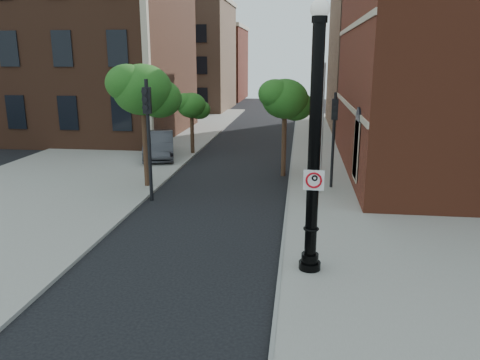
# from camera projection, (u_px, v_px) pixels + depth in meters

# --- Properties ---
(ground) EXTENTS (120.00, 120.00, 0.00)m
(ground) POSITION_uv_depth(u_px,v_px,m) (205.00, 279.00, 12.94)
(ground) COLOR black
(ground) RESTS_ON ground
(sidewalk_right) EXTENTS (8.00, 60.00, 0.12)m
(sidewalk_right) POSITION_uv_depth(u_px,v_px,m) (374.00, 188.00, 21.77)
(sidewalk_right) COLOR gray
(sidewalk_right) RESTS_ON ground
(sidewalk_left) EXTENTS (10.00, 50.00, 0.12)m
(sidewalk_left) POSITION_uv_depth(u_px,v_px,m) (127.00, 148.00, 31.31)
(sidewalk_left) COLOR gray
(sidewalk_left) RESTS_ON ground
(curb_edge) EXTENTS (0.10, 60.00, 0.14)m
(curb_edge) POSITION_uv_depth(u_px,v_px,m) (289.00, 185.00, 22.26)
(curb_edge) COLOR gray
(curb_edge) RESTS_ON ground
(victorian_building) EXTENTS (18.60, 14.60, 17.95)m
(victorian_building) POSITION_uv_depth(u_px,v_px,m) (60.00, 20.00, 35.72)
(victorian_building) COLOR #583120
(victorian_building) RESTS_ON ground
(bg_building_tan_a) EXTENTS (12.00, 12.00, 12.00)m
(bg_building_tan_a) POSITION_uv_depth(u_px,v_px,m) (179.00, 58.00, 55.14)
(bg_building_tan_a) COLOR #90674E
(bg_building_tan_a) RESTS_ON ground
(bg_building_red) EXTENTS (12.00, 12.00, 10.00)m
(bg_building_red) POSITION_uv_depth(u_px,v_px,m) (203.00, 65.00, 68.83)
(bg_building_red) COLOR maroon
(bg_building_red) RESTS_ON ground
(bg_building_tan_b) EXTENTS (22.00, 14.00, 14.00)m
(bg_building_tan_b) POSITION_uv_depth(u_px,v_px,m) (470.00, 45.00, 37.98)
(bg_building_tan_b) COLOR #90674E
(bg_building_tan_b) RESTS_ON ground
(lamppost) EXTENTS (0.62, 0.62, 7.33)m
(lamppost) POSITION_uv_depth(u_px,v_px,m) (314.00, 156.00, 12.46)
(lamppost) COLOR black
(lamppost) RESTS_ON ground
(no_parking_sign) EXTENTS (0.55, 0.08, 0.55)m
(no_parking_sign) POSITION_uv_depth(u_px,v_px,m) (314.00, 180.00, 12.43)
(no_parking_sign) COLOR white
(no_parking_sign) RESTS_ON ground
(parked_car) EXTENTS (3.03, 5.28, 1.65)m
(parked_car) POSITION_uv_depth(u_px,v_px,m) (159.00, 145.00, 28.26)
(parked_car) COLOR #303036
(parked_car) RESTS_ON ground
(traffic_signal_left) EXTENTS (0.35, 0.43, 5.11)m
(traffic_signal_left) POSITION_uv_depth(u_px,v_px,m) (148.00, 120.00, 19.18)
(traffic_signal_left) COLOR black
(traffic_signal_left) RESTS_ON ground
(traffic_signal_right) EXTENTS (0.28, 0.36, 4.46)m
(traffic_signal_right) POSITION_uv_depth(u_px,v_px,m) (334.00, 125.00, 20.97)
(traffic_signal_right) COLOR black
(traffic_signal_right) RESTS_ON ground
(utility_pole) EXTENTS (0.11, 0.11, 5.75)m
(utility_pole) POSITION_uv_depth(u_px,v_px,m) (322.00, 131.00, 20.06)
(utility_pole) COLOR #999999
(utility_pole) RESTS_ON ground
(street_tree_a) EXTENTS (3.16, 2.85, 5.69)m
(street_tree_a) POSITION_uv_depth(u_px,v_px,m) (144.00, 91.00, 20.94)
(street_tree_a) COLOR #382216
(street_tree_a) RESTS_ON ground
(street_tree_b) EXTENTS (2.15, 1.94, 3.87)m
(street_tree_b) POSITION_uv_depth(u_px,v_px,m) (192.00, 106.00, 28.91)
(street_tree_b) COLOR #382216
(street_tree_b) RESTS_ON ground
(street_tree_c) EXTENTS (2.74, 2.48, 4.94)m
(street_tree_c) POSITION_uv_depth(u_px,v_px,m) (286.00, 100.00, 23.33)
(street_tree_c) COLOR #382216
(street_tree_c) RESTS_ON ground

